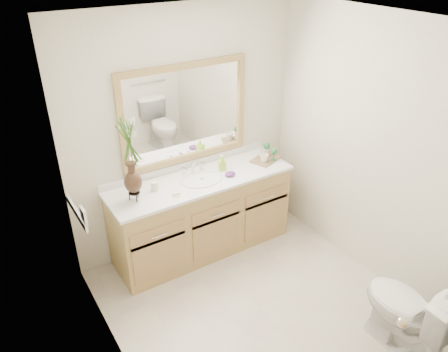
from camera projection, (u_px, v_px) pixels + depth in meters
floor at (260, 308)px, 3.85m from camera, size 2.60×2.60×0.00m
ceiling at (276, 25)px, 2.69m from camera, size 2.40×2.60×0.02m
wall_back at (185, 133)px, 4.23m from camera, size 2.40×0.02×2.40m
wall_front at (416, 298)px, 2.31m from camera, size 2.40×0.02×2.40m
wall_left at (113, 245)px, 2.70m from camera, size 0.02×2.60×2.40m
wall_right at (376, 154)px, 3.83m from camera, size 0.02×2.60×2.40m
vanity at (202, 216)px, 4.40m from camera, size 1.80×0.55×0.80m
counter at (201, 180)px, 4.20m from camera, size 1.84×0.57×0.03m
sink at (202, 184)px, 4.21m from camera, size 0.38×0.34×0.23m
mirror at (185, 114)px, 4.11m from camera, size 1.32×0.04×0.97m
switch_plate at (84, 215)px, 3.38m from camera, size 0.02×0.12×0.12m
door at (369, 347)px, 2.27m from camera, size 0.80×0.03×2.00m
toilet at (408, 312)px, 3.32m from camera, size 0.42×0.75×0.74m
flower_vase at (129, 147)px, 3.61m from camera, size 0.18×0.18×0.76m
tumbler at (155, 186)px, 3.99m from camera, size 0.06×0.06×0.08m
soap_dish at (177, 194)px, 3.92m from camera, size 0.09×0.09×0.03m
soap_bottle at (222, 163)px, 4.32m from camera, size 0.08×0.08×0.14m
purple_dish at (230, 174)px, 4.24m from camera, size 0.14×0.12×0.04m
tray at (266, 159)px, 4.55m from camera, size 0.36×0.30×0.02m
mug_left at (264, 158)px, 4.45m from camera, size 0.11×0.10×0.09m
mug_right at (263, 152)px, 4.55m from camera, size 0.10×0.10×0.10m
goblet_front at (274, 152)px, 4.47m from camera, size 0.06×0.06×0.13m
goblet_back at (267, 147)px, 4.56m from camera, size 0.07×0.07×0.15m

